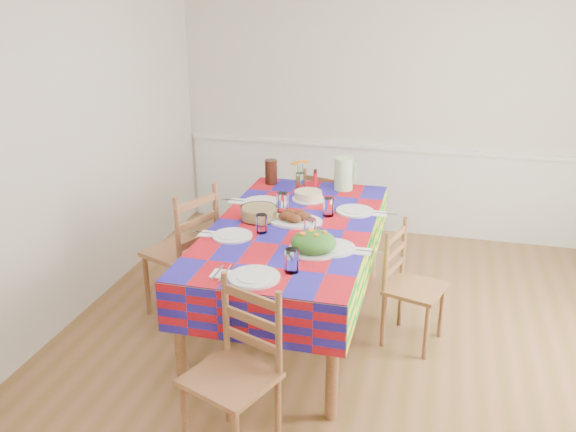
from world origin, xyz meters
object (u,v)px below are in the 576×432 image
(meat_platter, at_px, (295,218))
(chair_left, at_px, (185,252))
(green_pitcher, at_px, (344,174))
(dining_table, at_px, (293,237))
(chair_far, at_px, (326,213))
(chair_near, at_px, (236,374))
(tea_pitcher, at_px, (271,172))
(chair_right, at_px, (410,287))

(meat_platter, relative_size, chair_left, 0.38)
(green_pitcher, bearing_deg, dining_table, -103.27)
(chair_far, distance_m, chair_left, 1.60)
(meat_platter, distance_m, chair_left, 0.91)
(green_pitcher, xyz_separation_m, chair_near, (-0.20, -2.24, -0.48))
(chair_near, bearing_deg, green_pitcher, 106.84)
(tea_pitcher, distance_m, chair_near, 2.32)
(dining_table, bearing_deg, tea_pitcher, 115.02)
(green_pitcher, bearing_deg, meat_platter, -104.51)
(green_pitcher, relative_size, chair_near, 0.28)
(dining_table, height_order, meat_platter, meat_platter)
(green_pitcher, distance_m, chair_near, 2.30)
(dining_table, relative_size, chair_near, 2.16)
(dining_table, height_order, chair_far, chair_far)
(tea_pitcher, bearing_deg, chair_far, 47.65)
(tea_pitcher, distance_m, chair_right, 1.62)
(dining_table, relative_size, chair_right, 2.40)
(chair_left, height_order, chair_right, chair_left)
(dining_table, height_order, chair_left, chair_left)
(chair_right, bearing_deg, chair_near, 164.97)
(dining_table, xyz_separation_m, green_pitcher, (0.21, 0.90, 0.23))
(chair_left, bearing_deg, chair_far, 170.30)
(green_pitcher, xyz_separation_m, tea_pitcher, (-0.63, -0.01, -0.03))
(chair_near, height_order, chair_far, chair_near)
(green_pitcher, xyz_separation_m, chair_far, (-0.22, 0.44, -0.53))
(chair_far, distance_m, chair_right, 1.59)
(meat_platter, xyz_separation_m, green_pitcher, (0.22, 0.84, 0.10))
(tea_pitcher, xyz_separation_m, chair_far, (0.41, 0.45, -0.50))
(chair_near, bearing_deg, meat_platter, 112.68)
(dining_table, relative_size, chair_left, 2.00)
(chair_far, bearing_deg, chair_near, 106.46)
(chair_near, bearing_deg, chair_left, 145.00)
(dining_table, distance_m, meat_platter, 0.14)
(green_pitcher, relative_size, tea_pitcher, 1.29)
(tea_pitcher, relative_size, chair_right, 0.24)
(meat_platter, height_order, tea_pitcher, tea_pitcher)
(meat_platter, height_order, chair_left, chair_left)
(green_pitcher, distance_m, chair_right, 1.21)
(chair_left, distance_m, chair_right, 1.70)
(meat_platter, distance_m, tea_pitcher, 0.93)
(green_pitcher, xyz_separation_m, chair_left, (-1.06, -0.92, -0.44))
(dining_table, bearing_deg, chair_right, 0.79)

